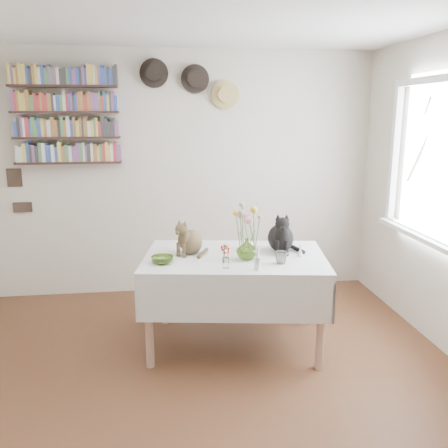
{
  "coord_description": "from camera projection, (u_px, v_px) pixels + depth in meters",
  "views": [
    {
      "loc": [
        -0.2,
        -2.66,
        1.87
      ],
      "look_at": [
        0.25,
        0.81,
        1.05
      ],
      "focal_mm": 38.0,
      "sensor_mm": 36.0,
      "label": 1
    }
  ],
  "objects": [
    {
      "name": "porcelain_figurine",
      "position": [
        300.0,
        251.0,
        3.74
      ],
      "size": [
        0.05,
        0.05,
        0.09
      ],
      "color": "white",
      "rests_on": "dining_table"
    },
    {
      "name": "drinking_glass",
      "position": [
        281.0,
        258.0,
        3.56
      ],
      "size": [
        0.11,
        0.11,
        0.09
      ],
      "primitive_type": "imported",
      "rotation": [
        0.0,
        0.0,
        0.09
      ],
      "color": "white",
      "rests_on": "dining_table"
    },
    {
      "name": "dining_table",
      "position": [
        235.0,
        278.0,
        3.81
      ],
      "size": [
        1.55,
        1.12,
        0.77
      ],
      "color": "white",
      "rests_on": "room"
    },
    {
      "name": "black_cat",
      "position": [
        281.0,
        231.0,
        3.86
      ],
      "size": [
        0.27,
        0.32,
        0.34
      ],
      "primitive_type": null,
      "rotation": [
        0.0,
        0.0,
        -0.17
      ],
      "color": "black",
      "rests_on": "dining_table"
    },
    {
      "name": "bookshelf_unit",
      "position": [
        66.0,
        116.0,
        4.54
      ],
      "size": [
        1.0,
        0.16,
        0.91
      ],
      "color": "#321E18",
      "rests_on": "room"
    },
    {
      "name": "berry_jar",
      "position": [
        226.0,
        256.0,
        3.45
      ],
      "size": [
        0.05,
        0.05,
        0.2
      ],
      "color": "white",
      "rests_on": "dining_table"
    },
    {
      "name": "wall_art_plaques",
      "position": [
        18.0,
        190.0,
        4.71
      ],
      "size": [
        0.21,
        0.02,
        0.44
      ],
      "color": "#38281E",
      "rests_on": "room"
    },
    {
      "name": "room",
      "position": [
        199.0,
        223.0,
        2.73
      ],
      "size": [
        4.08,
        4.58,
        2.58
      ],
      "color": "#572C19",
      "rests_on": "ground"
    },
    {
      "name": "window",
      "position": [
        440.0,
        175.0,
        3.72
      ],
      "size": [
        0.12,
        1.52,
        1.32
      ],
      "color": "white",
      "rests_on": "room"
    },
    {
      "name": "flower_vase",
      "position": [
        247.0,
        249.0,
        3.65
      ],
      "size": [
        0.18,
        0.18,
        0.17
      ],
      "primitive_type": "imported",
      "rotation": [
        0.0,
        0.0,
        0.13
      ],
      "color": "#8FB847",
      "rests_on": "dining_table"
    },
    {
      "name": "wall_hats",
      "position": [
        192.0,
        82.0,
        4.65
      ],
      "size": [
        0.98,
        0.09,
        0.48
      ],
      "color": "black",
      "rests_on": "room"
    },
    {
      "name": "candlestick",
      "position": [
        258.0,
        262.0,
        3.41
      ],
      "size": [
        0.05,
        0.05,
        0.18
      ],
      "color": "white",
      "rests_on": "dining_table"
    },
    {
      "name": "green_bowl",
      "position": [
        162.0,
        260.0,
        3.58
      ],
      "size": [
        0.22,
        0.22,
        0.05
      ],
      "primitive_type": "imported",
      "rotation": [
        0.0,
        0.0,
        -0.44
      ],
      "color": "#8FB847",
      "rests_on": "dining_table"
    },
    {
      "name": "tabby_cat",
      "position": [
        191.0,
        235.0,
        3.8
      ],
      "size": [
        0.32,
        0.32,
        0.3
      ],
      "primitive_type": null,
      "rotation": [
        0.0,
        0.0,
        -0.82
      ],
      "color": "brown",
      "rests_on": "dining_table"
    },
    {
      "name": "flower_bouquet",
      "position": [
        247.0,
        216.0,
        3.6
      ],
      "size": [
        0.17,
        0.13,
        0.39
      ],
      "color": "#4C7233",
      "rests_on": "flower_vase"
    }
  ]
}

